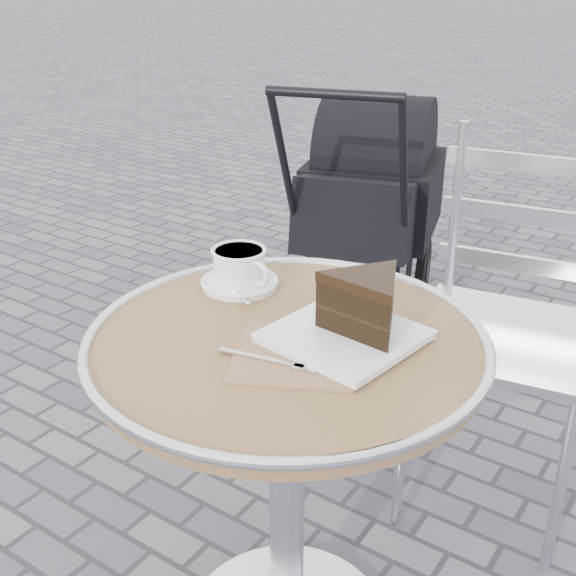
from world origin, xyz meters
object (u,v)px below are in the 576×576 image
Objects in this scene: cappuccino_set at (240,270)px; baby_stroller at (368,211)px; bistro_chair at (517,284)px; cake_plate_set at (360,311)px; cafe_table at (287,414)px.

cappuccino_set is 1.40m from baby_stroller.
cappuccino_set is 0.17× the size of bistro_chair.
cake_plate_set reaches higher than cappuccino_set.
cappuccino_set is at bearing -89.61° from baby_stroller.
cappuccino_set is 0.75m from bistro_chair.
baby_stroller is (-0.71, 1.37, -0.34)m from cake_plate_set.
cafe_table is 0.77m from bistro_chair.
bistro_chair is (0.38, 0.62, -0.16)m from cappuccino_set.
cafe_table is 0.71× the size of baby_stroller.
cake_plate_set is 0.36× the size of baby_stroller.
baby_stroller reaches higher than bistro_chair.
cake_plate_set is at bearing -1.73° from cappuccino_set.
bistro_chair is 0.93× the size of baby_stroller.
bistro_chair is at bearing 68.06° from cappuccino_set.
cafe_table is 0.76× the size of bistro_chair.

